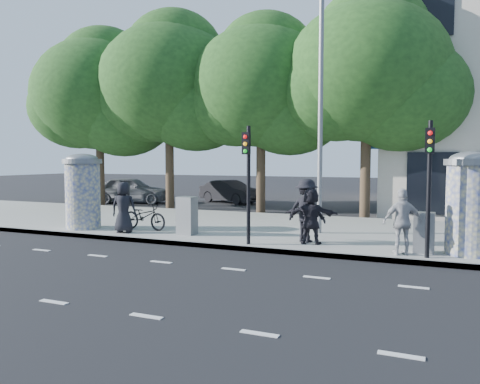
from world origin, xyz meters
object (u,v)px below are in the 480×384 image
at_px(ad_column_left, 83,189).
at_px(ped_a, 124,207).
at_px(cabinet_left, 187,216).
at_px(ped_f, 311,216).
at_px(car_left, 131,190).
at_px(traffic_pole_near, 248,172).
at_px(street_lamp, 320,92).
at_px(ad_column_right, 471,201).
at_px(traffic_pole_far, 429,174).
at_px(ped_d, 306,210).
at_px(cabinet_right, 424,233).
at_px(car_mid, 230,192).
at_px(bicycle, 145,216).
at_px(ped_e, 403,222).

xyz_separation_m(ad_column_left, ped_a, (1.97, -0.29, -0.53)).
distance_m(ad_column_left, cabinet_left, 4.17).
height_order(ped_f, car_left, ped_f).
relative_size(ad_column_left, traffic_pole_near, 0.78).
height_order(street_lamp, ped_f, street_lamp).
xyz_separation_m(traffic_pole_near, car_left, (-11.78, 10.64, -1.44)).
bearing_deg(ad_column_right, ped_a, -177.33).
height_order(traffic_pole_far, ped_a, traffic_pole_far).
distance_m(traffic_pole_far, ped_f, 3.49).
distance_m(ad_column_right, car_left, 20.11).
bearing_deg(ped_d, ad_column_right, -167.92).
bearing_deg(ad_column_left, traffic_pole_far, -3.55).
relative_size(ped_f, cabinet_left, 1.33).
relative_size(street_lamp, car_left, 1.73).
distance_m(traffic_pole_near, cabinet_right, 5.00).
relative_size(ad_column_left, traffic_pole_far, 0.78).
xyz_separation_m(cabinet_right, car_mid, (-11.13, 12.49, -0.01)).
bearing_deg(bicycle, ped_a, 169.97).
xyz_separation_m(ad_column_left, cabinet_left, (4.09, 0.21, -0.77)).
bearing_deg(traffic_pole_far, ped_f, 165.82).
height_order(ped_a, ped_e, ped_a).
relative_size(traffic_pole_near, car_mid, 0.83).
xyz_separation_m(ped_d, car_mid, (-7.86, 12.05, -0.41)).
distance_m(street_lamp, cabinet_right, 5.71).
bearing_deg(ped_e, car_mid, -73.56).
height_order(ped_a, ped_d, ped_d).
bearing_deg(ped_d, street_lamp, -74.26).
xyz_separation_m(car_left, car_mid, (5.36, 2.50, -0.11)).
xyz_separation_m(ad_column_left, street_lamp, (8.00, 2.13, 3.26)).
bearing_deg(ped_f, street_lamp, -91.99).
bearing_deg(ped_f, car_left, -45.20).
bearing_deg(ad_column_left, car_left, 117.55).
height_order(ped_f, cabinet_left, ped_f).
xyz_separation_m(traffic_pole_far, cabinet_right, (-0.09, 0.65, -1.55)).
bearing_deg(traffic_pole_far, street_lamp, 140.12).
distance_m(bicycle, car_mid, 12.06).
relative_size(traffic_pole_near, cabinet_left, 2.76).
distance_m(ad_column_right, cabinet_right, 1.41).
height_order(ped_d, car_mid, ped_d).
distance_m(ad_column_right, ped_e, 1.84).
bearing_deg(traffic_pole_far, ad_column_left, 176.45).
height_order(ad_column_right, street_lamp, street_lamp).
relative_size(ped_d, car_left, 0.41).
height_order(ped_a, car_mid, ped_a).
distance_m(traffic_pole_far, ped_d, 3.72).
xyz_separation_m(ped_a, car_mid, (-1.79, 12.72, -0.33)).
relative_size(ped_a, ped_e, 1.00).
bearing_deg(cabinet_left, bicycle, 175.45).
height_order(ped_e, bicycle, ped_e).
xyz_separation_m(traffic_pole_far, ped_e, (-0.60, 0.18, -1.23)).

